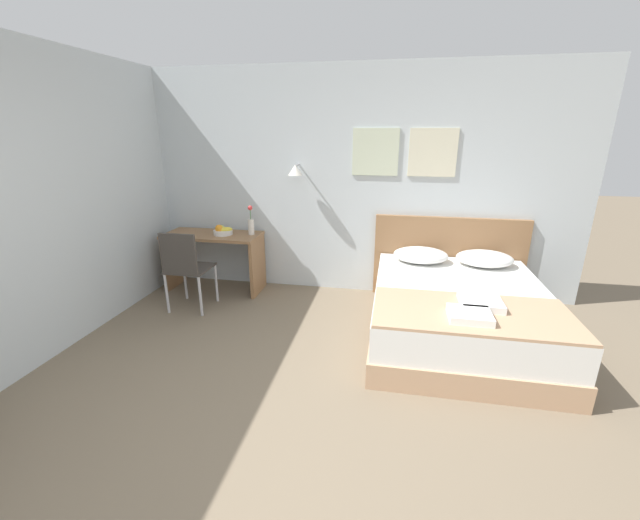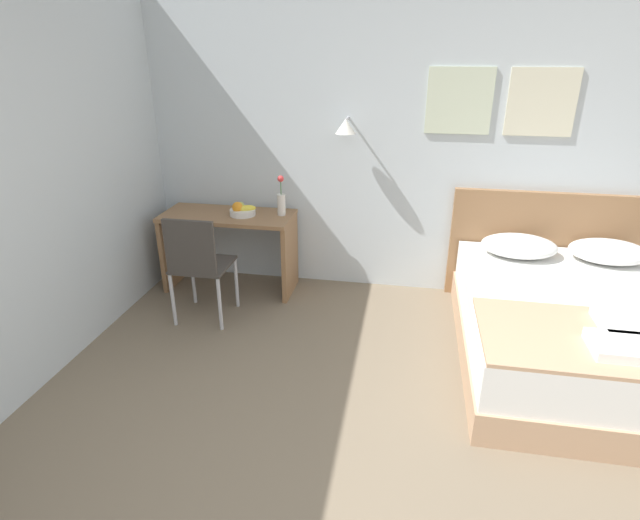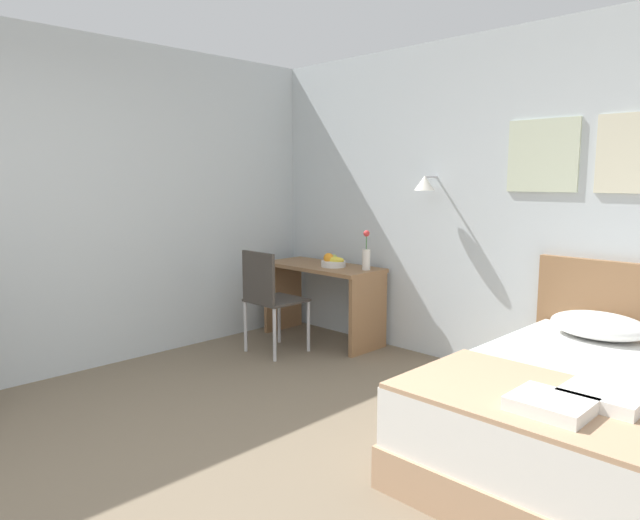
{
  "view_description": "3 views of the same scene",
  "coord_description": "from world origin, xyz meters",
  "views": [
    {
      "loc": [
        0.59,
        -1.67,
        1.93
      ],
      "look_at": [
        -0.04,
        1.66,
        0.81
      ],
      "focal_mm": 22.0,
      "sensor_mm": 36.0,
      "label": 1
    },
    {
      "loc": [
        0.01,
        -1.37,
        2.1
      ],
      "look_at": [
        -0.56,
        1.72,
        0.76
      ],
      "focal_mm": 28.0,
      "sensor_mm": 36.0,
      "label": 2
    },
    {
      "loc": [
        2.15,
        -1.12,
        1.54
      ],
      "look_at": [
        -0.64,
        1.68,
        0.97
      ],
      "focal_mm": 32.0,
      "sensor_mm": 36.0,
      "label": 3
    }
  ],
  "objects": [
    {
      "name": "fruit_bowl",
      "position": [
        -1.44,
        2.66,
        0.77
      ],
      "size": [
        0.24,
        0.23,
        0.13
      ],
      "color": "silver",
      "rests_on": "desk"
    },
    {
      "name": "desk_chair",
      "position": [
        -1.61,
        2.01,
        0.54
      ],
      "size": [
        0.44,
        0.44,
        0.92
      ],
      "color": "#3D3833",
      "rests_on": "ground_plane"
    },
    {
      "name": "folded_towel_mid_bed",
      "position": [
        1.21,
        1.23,
        0.58
      ],
      "size": [
        0.32,
        0.28,
        0.06
      ],
      "color": "white",
      "rests_on": "throw_blanket"
    },
    {
      "name": "bed",
      "position": [
        1.26,
        1.94,
        0.26
      ],
      "size": [
        1.61,
        1.97,
        0.52
      ],
      "color": "tan",
      "rests_on": "ground_plane"
    },
    {
      "name": "wall_back",
      "position": [
        0.01,
        3.01,
        1.33
      ],
      "size": [
        5.46,
        0.31,
        2.65
      ],
      "color": "silver",
      "rests_on": "ground_plane"
    },
    {
      "name": "throw_blanket",
      "position": [
        1.26,
        1.37,
        0.54
      ],
      "size": [
        1.56,
        0.79,
        0.02
      ],
      "color": "tan",
      "rests_on": "bed"
    },
    {
      "name": "desk",
      "position": [
        -1.58,
        2.67,
        0.51
      ],
      "size": [
        1.17,
        0.52,
        0.73
      ],
      "color": "#8E6642",
      "rests_on": "ground_plane"
    },
    {
      "name": "pillow_left",
      "position": [
        0.92,
        2.65,
        0.61
      ],
      "size": [
        0.6,
        0.44,
        0.16
      ],
      "color": "white",
      "rests_on": "bed"
    },
    {
      "name": "flower_vase",
      "position": [
        -1.1,
        2.73,
        0.86
      ],
      "size": [
        0.07,
        0.07,
        0.36
      ],
      "color": "silver",
      "rests_on": "desk"
    },
    {
      "name": "folded_towel_near_foot",
      "position": [
        1.34,
        1.5,
        0.58
      ],
      "size": [
        0.33,
        0.34,
        0.06
      ],
      "color": "white",
      "rests_on": "throw_blanket"
    }
  ]
}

